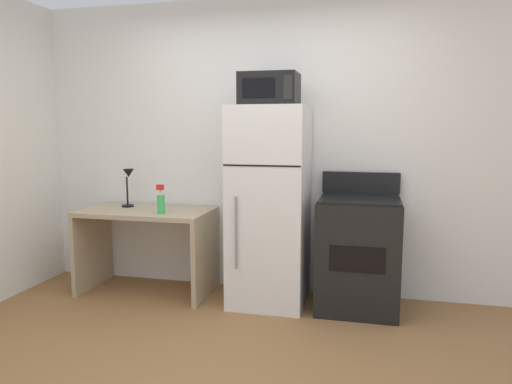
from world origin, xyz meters
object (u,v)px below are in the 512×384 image
(spray_bottle, at_px, (161,202))
(refrigerator, at_px, (270,206))
(microwave, at_px, (269,89))
(desk, at_px, (147,235))
(desk_lamp, at_px, (128,181))
(oven_range, at_px, (358,253))

(spray_bottle, xyz_separation_m, refrigerator, (0.91, 0.15, -0.02))
(refrigerator, bearing_deg, microwave, -89.68)
(desk, bearing_deg, spray_bottle, -34.59)
(desk_lamp, height_order, oven_range, desk_lamp)
(desk_lamp, distance_m, microwave, 1.56)
(desk, height_order, microwave, microwave)
(desk_lamp, height_order, microwave, microwave)
(desk, distance_m, microwave, 1.69)
(desk, height_order, desk_lamp, desk_lamp)
(desk_lamp, xyz_separation_m, refrigerator, (1.34, -0.09, -0.17))
(desk_lamp, bearing_deg, oven_range, -2.05)
(desk_lamp, distance_m, refrigerator, 1.35)
(desk, distance_m, desk_lamp, 0.52)
(refrigerator, relative_size, oven_range, 1.50)
(refrigerator, relative_size, microwave, 3.59)
(desk_lamp, relative_size, oven_range, 0.32)
(spray_bottle, bearing_deg, desk, 145.41)
(desk, xyz_separation_m, desk_lamp, (-0.21, 0.09, 0.47))
(desk_lamp, distance_m, spray_bottle, 0.51)
(desk, relative_size, desk_lamp, 3.27)
(refrigerator, distance_m, oven_range, 0.82)
(desk_lamp, bearing_deg, desk, -22.91)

